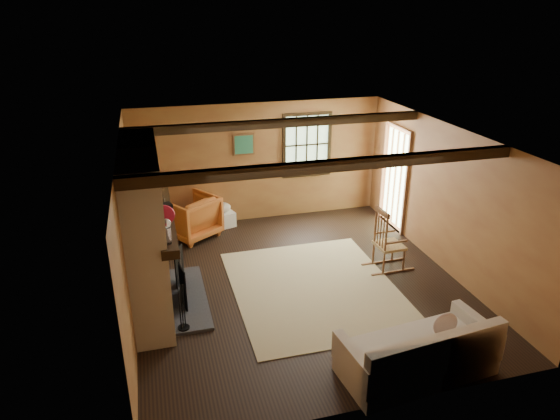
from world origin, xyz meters
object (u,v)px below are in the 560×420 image
object	(u,v)px
sofa	(420,356)
laundry_basket	(221,219)
rocking_chair	(387,243)
armchair	(191,216)
fireplace	(148,237)

from	to	relation	value
sofa	laundry_basket	size ratio (longest dim) A/B	3.88
rocking_chair	armchair	bearing A→B (deg)	52.83
fireplace	laundry_basket	world-z (taller)	fireplace
rocking_chair	laundry_basket	bearing A→B (deg)	42.76
fireplace	rocking_chair	bearing A→B (deg)	1.53
fireplace	armchair	world-z (taller)	fireplace
sofa	laundry_basket	xyz separation A→B (m)	(-1.61, 4.93, -0.12)
fireplace	sofa	size ratio (longest dim) A/B	1.24
fireplace	armchair	distance (m)	2.45
rocking_chair	fireplace	bearing A→B (deg)	89.38
rocking_chair	laundry_basket	size ratio (longest dim) A/B	2.17
armchair	fireplace	bearing A→B (deg)	37.60
rocking_chair	laundry_basket	distance (m)	3.44
laundry_basket	armchair	distance (m)	0.73
laundry_basket	armchair	world-z (taller)	armchair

